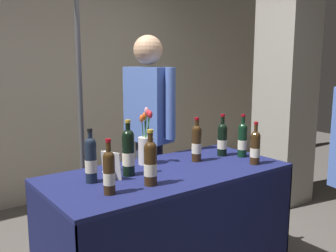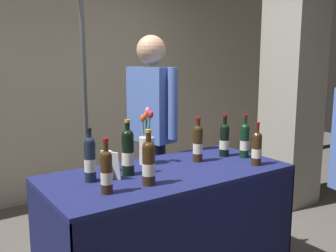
# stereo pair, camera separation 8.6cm
# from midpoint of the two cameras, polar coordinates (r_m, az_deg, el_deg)

# --- Properties ---
(back_partition) EXTENTS (7.31, 0.12, 2.55)m
(back_partition) POSITION_cam_midpoint_polar(r_m,az_deg,el_deg) (4.30, -17.61, 6.11)
(back_partition) COLOR #B2A893
(back_partition) RESTS_ON ground_plane
(concrete_pillar) EXTENTS (0.49, 0.49, 3.55)m
(concrete_pillar) POSITION_cam_midpoint_polar(r_m,az_deg,el_deg) (4.19, 17.16, 12.95)
(concrete_pillar) COLOR gray
(concrete_pillar) RESTS_ON ground_plane
(tasting_table) EXTENTS (1.63, 0.77, 0.80)m
(tasting_table) POSITION_cam_midpoint_polar(r_m,az_deg,el_deg) (2.59, -0.98, -12.03)
(tasting_table) COLOR #191E51
(tasting_table) RESTS_ON ground_plane
(featured_wine_bottle) EXTENTS (0.07, 0.07, 0.32)m
(featured_wine_bottle) POSITION_cam_midpoint_polar(r_m,az_deg,el_deg) (2.89, 7.35, -1.92)
(featured_wine_bottle) COLOR black
(featured_wine_bottle) RESTS_ON tasting_table
(display_bottle_0) EXTENTS (0.07, 0.07, 0.32)m
(display_bottle_0) POSITION_cam_midpoint_polar(r_m,az_deg,el_deg) (2.88, 10.34, -1.99)
(display_bottle_0) COLOR black
(display_bottle_0) RESTS_ON tasting_table
(display_bottle_1) EXTENTS (0.07, 0.07, 0.33)m
(display_bottle_1) POSITION_cam_midpoint_polar(r_m,az_deg,el_deg) (2.29, -12.65, -4.93)
(display_bottle_1) COLOR #192333
(display_bottle_1) RESTS_ON tasting_table
(display_bottle_2) EXTENTS (0.08, 0.08, 0.33)m
(display_bottle_2) POSITION_cam_midpoint_polar(r_m,az_deg,el_deg) (2.20, -3.79, -5.48)
(display_bottle_2) COLOR #38230F
(display_bottle_2) RESTS_ON tasting_table
(display_bottle_3) EXTENTS (0.07, 0.07, 0.30)m
(display_bottle_3) POSITION_cam_midpoint_polar(r_m,az_deg,el_deg) (2.70, 12.14, -3.13)
(display_bottle_3) COLOR #38230F
(display_bottle_3) RESTS_ON tasting_table
(display_bottle_4) EXTENTS (0.07, 0.07, 0.32)m
(display_bottle_4) POSITION_cam_midpoint_polar(r_m,az_deg,el_deg) (2.71, 3.44, -2.50)
(display_bottle_4) COLOR #38230F
(display_bottle_4) RESTS_ON tasting_table
(display_bottle_5) EXTENTS (0.07, 0.07, 0.31)m
(display_bottle_5) POSITION_cam_midpoint_polar(r_m,az_deg,el_deg) (2.08, -10.08, -6.80)
(display_bottle_5) COLOR #38230F
(display_bottle_5) RESTS_ON tasting_table
(display_bottle_6) EXTENTS (0.08, 0.08, 0.36)m
(display_bottle_6) POSITION_cam_midpoint_polar(r_m,az_deg,el_deg) (2.39, -7.05, -3.89)
(display_bottle_6) COLOR black
(display_bottle_6) RESTS_ON tasting_table
(wine_glass_near_vendor) EXTENTS (0.07, 0.07, 0.14)m
(wine_glass_near_vendor) POSITION_cam_midpoint_polar(r_m,az_deg,el_deg) (2.50, -10.21, -4.74)
(wine_glass_near_vendor) COLOR silver
(wine_glass_near_vendor) RESTS_ON tasting_table
(flower_vase) EXTENTS (0.11, 0.11, 0.40)m
(flower_vase) POSITION_cam_midpoint_polar(r_m,az_deg,el_deg) (2.64, -4.29, -3.11)
(flower_vase) COLOR silver
(flower_vase) RESTS_ON tasting_table
(brochure_stand) EXTENTS (0.09, 0.13, 0.17)m
(brochure_stand) POSITION_cam_midpoint_polar(r_m,az_deg,el_deg) (2.34, -9.61, -5.92)
(brochure_stand) COLOR silver
(brochure_stand) RESTS_ON tasting_table
(vendor_presenter) EXTENTS (0.29, 0.54, 1.72)m
(vendor_presenter) POSITION_cam_midpoint_polar(r_m,az_deg,el_deg) (3.12, -3.72, 0.90)
(vendor_presenter) COLOR #2D3347
(vendor_presenter) RESTS_ON ground_plane
(booth_signpost) EXTENTS (0.59, 0.04, 2.27)m
(booth_signpost) POSITION_cam_midpoint_polar(r_m,az_deg,el_deg) (3.44, -13.96, 7.42)
(booth_signpost) COLOR #47474C
(booth_signpost) RESTS_ON ground_plane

